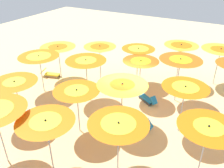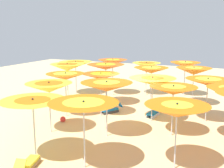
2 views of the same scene
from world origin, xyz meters
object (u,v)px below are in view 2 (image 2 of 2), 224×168
(beach_umbrella_3, at_px, (49,87))
(beach_umbrella_17, at_px, (208,82))
(beach_umbrella_15, at_px, (185,65))
(beach_umbrella_5, at_px, (113,62))
(beach_umbrella_1, at_px, (67,67))
(beach_umbrella_11, at_px, (151,70))
(lounger_0, at_px, (111,109))
(beach_umbrella_13, at_px, (173,90))
(beach_umbrella_2, at_px, (65,76))
(beach_umbrella_6, at_px, (106,67))
(beach_umbrella_9, at_px, (84,107))
(beach_umbrella_8, at_px, (107,87))
(beach_umbrella_10, at_px, (146,65))
(beach_umbrella_4, at_px, (33,104))
(beach_umbrella_0, at_px, (76,64))
(beach_umbrella_16, at_px, (194,71))
(beach_ball, at_px, (63,119))
(beach_umbrella_12, at_px, (152,81))
(lounger_1, at_px, (154,112))
(beach_umbrella_14, at_px, (177,111))
(beach_umbrella_7, at_px, (101,76))
(lounger_2, at_px, (28,163))

(beach_umbrella_3, distance_m, beach_umbrella_17, 7.44)
(beach_umbrella_15, bearing_deg, beach_umbrella_5, 22.00)
(beach_umbrella_1, relative_size, beach_umbrella_11, 1.05)
(lounger_0, bearing_deg, beach_umbrella_17, 129.05)
(beach_umbrella_13, xyz_separation_m, lounger_0, (3.73, -1.87, -1.77))
(beach_umbrella_5, bearing_deg, beach_umbrella_2, 87.66)
(beach_umbrella_6, bearing_deg, beach_umbrella_11, -161.00)
(beach_umbrella_13, bearing_deg, beach_umbrella_15, -82.91)
(beach_umbrella_6, height_order, beach_umbrella_9, beach_umbrella_6)
(beach_umbrella_6, xyz_separation_m, lounger_0, (-0.94, 1.25, -2.10))
(beach_umbrella_8, distance_m, beach_umbrella_13, 2.77)
(beach_umbrella_10, bearing_deg, beach_umbrella_4, 87.79)
(beach_umbrella_2, bearing_deg, beach_umbrella_0, -63.78)
(beach_umbrella_5, relative_size, beach_umbrella_17, 1.14)
(beach_umbrella_8, xyz_separation_m, beach_umbrella_15, (-1.55, -8.68, -0.02))
(beach_umbrella_5, height_order, beach_umbrella_13, beach_umbrella_5)
(beach_umbrella_16, xyz_separation_m, beach_ball, (5.22, 5.75, -1.92))
(beach_umbrella_12, height_order, beach_umbrella_13, beach_umbrella_12)
(beach_umbrella_0, distance_m, beach_umbrella_6, 3.47)
(beach_umbrella_4, bearing_deg, beach_umbrella_15, -103.72)
(beach_umbrella_12, bearing_deg, beach_umbrella_1, -11.09)
(beach_umbrella_6, xyz_separation_m, lounger_1, (-3.18, 0.81, -2.09))
(lounger_1, bearing_deg, beach_umbrella_6, -98.03)
(beach_umbrella_14, bearing_deg, beach_umbrella_15, -80.67)
(beach_umbrella_9, xyz_separation_m, beach_umbrella_16, (-1.91, -9.24, 0.00))
(beach_umbrella_6, bearing_deg, beach_umbrella_2, 70.89)
(beach_umbrella_13, xyz_separation_m, beach_umbrella_15, (0.93, -7.46, 0.15))
(beach_umbrella_0, relative_size, lounger_1, 1.90)
(beach_umbrella_1, bearing_deg, beach_umbrella_2, 121.97)
(beach_umbrella_4, distance_m, beach_umbrella_13, 5.66)
(beach_ball, bearing_deg, lounger_0, -122.42)
(beach_umbrella_13, relative_size, beach_umbrella_14, 0.99)
(beach_umbrella_7, height_order, beach_umbrella_13, beach_umbrella_7)
(beach_umbrella_9, bearing_deg, lounger_1, -93.97)
(lounger_0, relative_size, beach_ball, 4.52)
(beach_umbrella_1, distance_m, beach_umbrella_10, 5.48)
(beach_umbrella_3, relative_size, beach_umbrella_12, 1.00)
(beach_umbrella_10, bearing_deg, beach_umbrella_12, 111.11)
(beach_umbrella_2, bearing_deg, beach_umbrella_3, 107.21)
(beach_umbrella_4, bearing_deg, lounger_0, -90.48)
(beach_umbrella_12, height_order, beach_ball, beach_umbrella_12)
(beach_umbrella_3, bearing_deg, beach_umbrella_2, -72.79)
(beach_umbrella_7, height_order, beach_ball, beach_umbrella_7)
(beach_umbrella_6, height_order, beach_umbrella_17, beach_umbrella_6)
(beach_umbrella_2, height_order, beach_umbrella_3, beach_umbrella_2)
(beach_umbrella_17, distance_m, beach_ball, 7.25)
(beach_umbrella_8, distance_m, beach_umbrella_16, 6.93)
(lounger_0, bearing_deg, beach_umbrella_4, 30.64)
(beach_umbrella_0, height_order, beach_umbrella_7, beach_umbrella_0)
(lounger_1, bearing_deg, lounger_2, -9.65)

